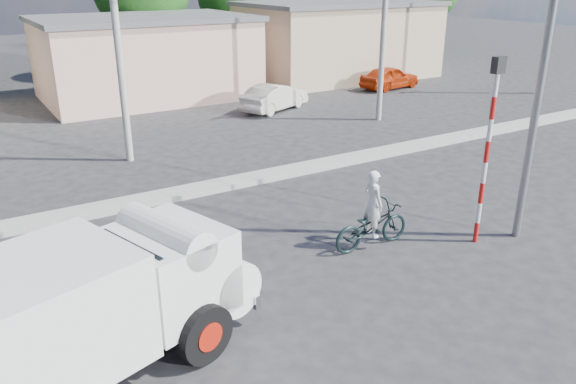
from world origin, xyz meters
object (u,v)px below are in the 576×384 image
truck (86,308)px  streetlight (545,26)px  bicycle (372,226)px  car_cream (275,97)px  car_red (390,77)px  cyclist (372,215)px  traffic_pole (489,137)px

truck → streetlight: size_ratio=0.66×
bicycle → streetlight: streetlight is taller
car_cream → car_red: size_ratio=1.02×
car_cream → car_red: 8.18m
cyclist → bicycle: bearing=0.0°
bicycle → car_red: 19.71m
cyclist → car_red: (13.25, 14.60, -0.17)m
car_red → traffic_pole: 19.23m
car_cream → cyclist: bearing=135.7°
cyclist → car_cream: 14.33m
car_cream → streetlight: streetlight is taller
car_red → streetlight: 19.36m
cyclist → traffic_pole: 3.13m
cyclist → traffic_pole: bearing=-113.9°
car_cream → traffic_pole: traffic_pole is taller
cyclist → car_cream: size_ratio=0.43×
bicycle → truck: bearing=102.5°
cyclist → traffic_pole: size_ratio=0.37×
truck → streetlight: 10.56m
bicycle → traffic_pole: traffic_pole is taller
traffic_pole → truck: bearing=-178.7°
car_cream → truck: bearing=118.0°
cyclist → car_red: size_ratio=0.44×
streetlight → car_red: bearing=58.0°
car_red → streetlight: size_ratio=0.41×
truck → car_cream: 18.84m
truck → cyclist: size_ratio=3.70×
streetlight → car_cream: bearing=82.6°
car_cream → traffic_pole: bearing=145.7°
cyclist → car_cream: (5.16, 13.37, -0.18)m
cyclist → streetlight: 5.47m
cyclist → streetlight: bearing=-111.8°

